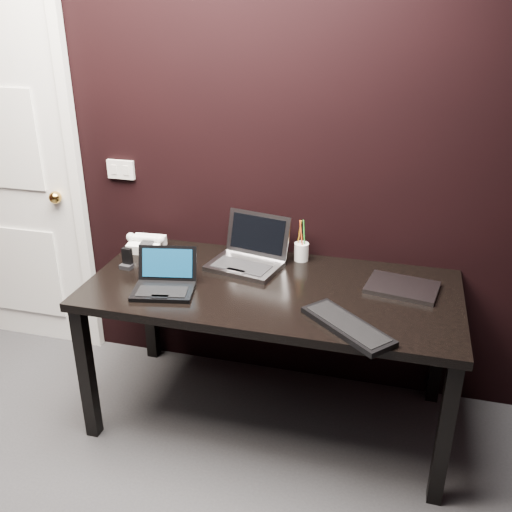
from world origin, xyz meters
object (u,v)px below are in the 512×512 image
(mobile_phone, at_px, (127,261))
(pen_cup, at_px, (301,251))
(desk, at_px, (272,301))
(door, at_px, (3,174))
(ext_keyboard, at_px, (347,326))
(closed_laptop, at_px, (402,287))
(netbook, at_px, (164,283))
(desk_phone, at_px, (146,244))
(silver_laptop, at_px, (248,257))

(mobile_phone, distance_m, pen_cup, 0.86)
(desk, distance_m, mobile_phone, 0.74)
(door, xyz_separation_m, ext_keyboard, (2.03, -0.66, -0.29))
(desk, height_order, closed_laptop, closed_laptop)
(ext_keyboard, bearing_deg, netbook, 171.51)
(desk_phone, bearing_deg, door, 171.17)
(netbook, distance_m, desk_phone, 0.48)
(ext_keyboard, relative_size, closed_laptop, 1.19)
(desk, distance_m, desk_phone, 0.77)
(desk, bearing_deg, ext_keyboard, -36.93)
(ext_keyboard, height_order, closed_laptop, ext_keyboard)
(silver_laptop, distance_m, desk_phone, 0.56)
(door, relative_size, ext_keyboard, 5.24)
(silver_laptop, distance_m, mobile_phone, 0.59)
(closed_laptop, height_order, mobile_phone, mobile_phone)
(mobile_phone, height_order, pen_cup, pen_cup)
(silver_laptop, height_order, desk_phone, silver_laptop)
(door, distance_m, mobile_phone, 1.02)
(netbook, bearing_deg, mobile_phone, 147.81)
(door, distance_m, pen_cup, 1.74)
(desk_phone, bearing_deg, ext_keyboard, -25.01)
(desk_phone, xyz_separation_m, mobile_phone, (-0.00, -0.22, 0.00))
(door, distance_m, silver_laptop, 1.52)
(desk, xyz_separation_m, desk_phone, (-0.73, 0.23, 0.12))
(netbook, relative_size, desk_phone, 1.47)
(netbook, relative_size, closed_laptop, 0.90)
(pen_cup, bearing_deg, door, 178.14)
(desk_phone, bearing_deg, mobile_phone, -90.03)
(ext_keyboard, bearing_deg, silver_laptop, 138.85)
(desk, bearing_deg, netbook, -160.91)
(door, height_order, desk, door)
(silver_laptop, xyz_separation_m, closed_laptop, (0.75, -0.07, -0.03))
(silver_laptop, xyz_separation_m, ext_keyboard, (0.55, -0.48, -0.03))
(desk, relative_size, desk_phone, 8.03)
(closed_laptop, bearing_deg, door, 173.47)
(netbook, bearing_deg, pen_cup, 41.74)
(netbook, distance_m, mobile_phone, 0.32)
(netbook, bearing_deg, door, 155.79)
(netbook, relative_size, silver_laptop, 0.79)
(pen_cup, bearing_deg, desk_phone, -173.85)
(mobile_phone, bearing_deg, desk, -0.82)
(pen_cup, bearing_deg, closed_laptop, -21.58)
(closed_laptop, xyz_separation_m, mobile_phone, (-1.31, -0.11, 0.03))
(silver_laptop, xyz_separation_m, pen_cup, (0.24, 0.13, 0.01))
(netbook, height_order, ext_keyboard, netbook)
(desk_phone, relative_size, mobile_phone, 2.09)
(netbook, xyz_separation_m, pen_cup, (0.54, 0.48, 0.01))
(desk_phone, distance_m, mobile_phone, 0.22)
(door, xyz_separation_m, pen_cup, (1.72, -0.06, -0.25))
(desk, bearing_deg, closed_laptop, 11.68)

